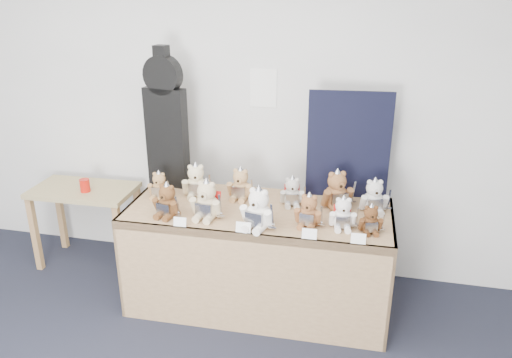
% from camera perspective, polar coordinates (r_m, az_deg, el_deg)
% --- Properties ---
extents(room_shell, '(6.00, 6.00, 6.00)m').
position_cam_1_polar(room_shell, '(3.93, 0.83, 10.35)').
color(room_shell, white).
rests_on(room_shell, floor).
extents(display_table, '(1.91, 0.83, 0.79)m').
position_cam_1_polar(display_table, '(3.59, 0.06, -6.38)').
color(display_table, '#8B6846').
rests_on(display_table, floor).
extents(side_table, '(0.86, 0.49, 0.71)m').
position_cam_1_polar(side_table, '(4.45, -18.97, -2.46)').
color(side_table, '#92764E').
rests_on(side_table, floor).
extents(guitar_case, '(0.34, 0.15, 1.09)m').
position_cam_1_polar(guitar_case, '(3.90, -10.26, 6.66)').
color(guitar_case, black).
rests_on(guitar_case, display_table).
extents(navy_board, '(0.60, 0.07, 0.81)m').
position_cam_1_polar(navy_board, '(3.71, 10.52, 3.78)').
color(navy_board, black).
rests_on(navy_board, display_table).
extents(red_cup, '(0.08, 0.08, 0.11)m').
position_cam_1_polar(red_cup, '(4.30, -18.97, -0.70)').
color(red_cup, red).
rests_on(red_cup, side_table).
extents(teddy_front_far_left, '(0.22, 0.19, 0.27)m').
position_cam_1_polar(teddy_front_far_left, '(3.49, -10.13, -2.57)').
color(teddy_front_far_left, brown).
rests_on(teddy_front_far_left, display_table).
extents(teddy_front_left, '(0.25, 0.21, 0.31)m').
position_cam_1_polar(teddy_front_left, '(3.42, -5.65, -2.55)').
color(teddy_front_left, beige).
rests_on(teddy_front_left, display_table).
extents(teddy_front_centre, '(0.26, 0.24, 0.32)m').
position_cam_1_polar(teddy_front_centre, '(3.27, 0.26, -3.57)').
color(teddy_front_centre, white).
rests_on(teddy_front_centre, display_table).
extents(teddy_front_right, '(0.21, 0.18, 0.25)m').
position_cam_1_polar(teddy_front_right, '(3.32, 6.03, -3.73)').
color(teddy_front_right, brown).
rests_on(teddy_front_right, display_table).
extents(teddy_front_far_right, '(0.20, 0.18, 0.25)m').
position_cam_1_polar(teddy_front_far_right, '(3.33, 9.90, -3.99)').
color(teddy_front_far_right, white).
rests_on(teddy_front_far_right, display_table).
extents(teddy_front_end, '(0.18, 0.16, 0.21)m').
position_cam_1_polar(teddy_front_end, '(3.31, 12.96, -4.61)').
color(teddy_front_end, '#56341D').
rests_on(teddy_front_end, display_table).
extents(teddy_back_left, '(0.24, 0.22, 0.29)m').
position_cam_1_polar(teddy_back_left, '(3.78, -6.86, -0.33)').
color(teddy_back_left, beige).
rests_on(teddy_back_left, display_table).
extents(teddy_back_centre_left, '(0.22, 0.18, 0.27)m').
position_cam_1_polar(teddy_back_centre_left, '(3.71, -1.79, -0.71)').
color(teddy_back_centre_left, tan).
rests_on(teddy_back_centre_left, display_table).
extents(teddy_back_centre_right, '(0.20, 0.18, 0.24)m').
position_cam_1_polar(teddy_back_centre_right, '(3.62, 4.16, -1.55)').
color(teddy_back_centre_right, beige).
rests_on(teddy_back_centre_right, display_table).
extents(teddy_back_right, '(0.26, 0.25, 0.31)m').
position_cam_1_polar(teddy_back_right, '(3.61, 9.22, -1.38)').
color(teddy_back_right, '#8F5F39').
rests_on(teddy_back_right, display_table).
extents(teddy_back_end, '(0.23, 0.20, 0.27)m').
position_cam_1_polar(teddy_back_end, '(3.60, 13.33, -2.04)').
color(teddy_back_end, silver).
rests_on(teddy_back_end, display_table).
extents(teddy_back_far_left, '(0.19, 0.15, 0.23)m').
position_cam_1_polar(teddy_back_far_left, '(3.81, -11.00, -0.78)').
color(teddy_back_far_left, '#A77E4E').
rests_on(teddy_back_far_left, display_table).
extents(entry_card_a, '(0.09, 0.02, 0.06)m').
position_cam_1_polar(entry_card_a, '(3.36, -8.69, -4.86)').
color(entry_card_a, white).
rests_on(entry_card_a, display_table).
extents(entry_card_b, '(0.10, 0.02, 0.07)m').
position_cam_1_polar(entry_card_b, '(3.24, -1.47, -5.55)').
color(entry_card_b, white).
rests_on(entry_card_b, display_table).
extents(entry_card_c, '(0.10, 0.02, 0.07)m').
position_cam_1_polar(entry_card_c, '(3.18, 6.12, -6.25)').
color(entry_card_c, white).
rests_on(entry_card_c, display_table).
extents(entry_card_d, '(0.09, 0.02, 0.07)m').
position_cam_1_polar(entry_card_d, '(3.17, 11.62, -6.69)').
color(entry_card_d, white).
rests_on(entry_card_d, display_table).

